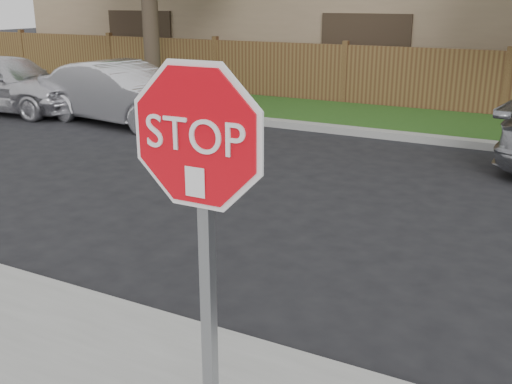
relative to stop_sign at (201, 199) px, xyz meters
The scene contains 7 objects.
ground 2.36m from the stop_sign, 86.52° to the left, with size 90.00×90.00×0.00m, color black.
far_curb 9.79m from the stop_sign, 89.46° to the left, with size 70.00×0.30×0.15m, color gray.
grass_strip 11.42m from the stop_sign, 89.54° to the left, with size 70.00×3.00×0.12m, color #1E4714.
fence 12.92m from the stop_sign, 89.60° to the left, with size 70.00×0.12×1.60m, color #4E301B.
stop_sign is the anchor object (origin of this frame).
sedan_far_left 13.71m from the stop_sign, 144.00° to the left, with size 1.74×4.33×1.48m, color silver.
sedan_left 11.22m from the stop_sign, 132.40° to the left, with size 1.48×4.25×1.40m, color silver.
Camera 1 is at (1.47, -3.82, 2.78)m, focal length 42.00 mm.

